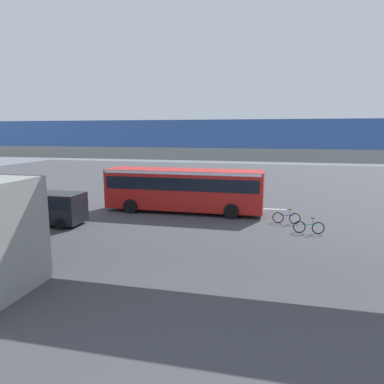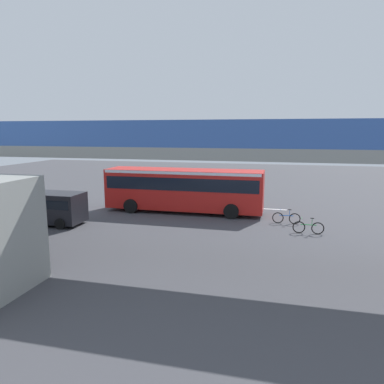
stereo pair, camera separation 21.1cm
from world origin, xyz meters
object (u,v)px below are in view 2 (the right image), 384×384
bicycle_blue (286,218)px  bicycle_green (308,228)px  city_bus (184,187)px  parked_van (47,206)px

bicycle_blue → bicycle_green: same height
city_bus → parked_van: 9.40m
bicycle_blue → bicycle_green: bearing=120.5°
parked_van → bicycle_green: (-16.21, -1.59, -0.81)m
bicycle_green → bicycle_blue: bearing=-59.5°
city_bus → bicycle_green: bearing=156.2°
bicycle_blue → bicycle_green: 2.36m
city_bus → bicycle_blue: city_bus is taller
city_bus → bicycle_green: (-8.51, 3.75, -1.51)m
parked_van → bicycle_blue: size_ratio=2.71×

